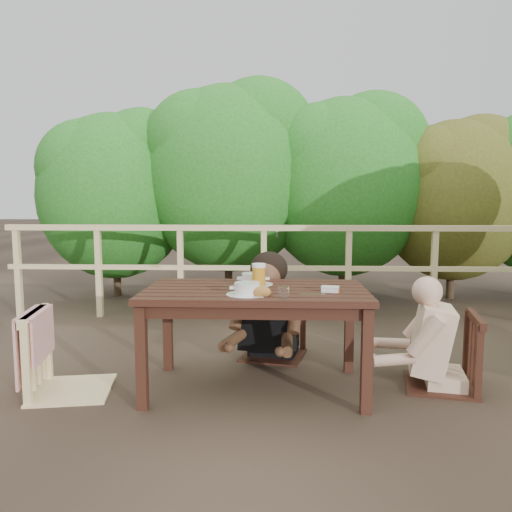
{
  "coord_description": "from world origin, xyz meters",
  "views": [
    {
      "loc": [
        0.14,
        -3.19,
        1.27
      ],
      "look_at": [
        0.0,
        0.05,
        0.9
      ],
      "focal_mm": 34.3,
      "sensor_mm": 36.0,
      "label": 1
    }
  ],
  "objects_px": {
    "soup_far": "(253,280)",
    "butter_tub": "(330,290)",
    "woman": "(274,275)",
    "bread_roll": "(262,292)",
    "chair_left": "(70,315)",
    "chair_right": "(443,317)",
    "beer_glass": "(259,277)",
    "table": "(256,340)",
    "diner_right": "(448,297)",
    "soup_near": "(247,289)",
    "tumbler": "(284,294)",
    "chair_far": "(274,298)"
  },
  "relations": [
    {
      "from": "soup_far",
      "to": "butter_tub",
      "type": "distance_m",
      "value": 0.57
    },
    {
      "from": "woman",
      "to": "bread_roll",
      "type": "distance_m",
      "value": 0.98
    },
    {
      "from": "chair_left",
      "to": "chair_right",
      "type": "height_order",
      "value": "chair_left"
    },
    {
      "from": "chair_left",
      "to": "beer_glass",
      "type": "bearing_deg",
      "value": -94.79
    },
    {
      "from": "table",
      "to": "beer_glass",
      "type": "bearing_deg",
      "value": 35.11
    },
    {
      "from": "diner_right",
      "to": "bread_roll",
      "type": "height_order",
      "value": "diner_right"
    },
    {
      "from": "chair_right",
      "to": "soup_near",
      "type": "distance_m",
      "value": 1.36
    },
    {
      "from": "woman",
      "to": "tumbler",
      "type": "height_order",
      "value": "woman"
    },
    {
      "from": "soup_near",
      "to": "bread_roll",
      "type": "relative_size",
      "value": 2.19
    },
    {
      "from": "table",
      "to": "woman",
      "type": "bearing_deg",
      "value": 81.05
    },
    {
      "from": "diner_right",
      "to": "butter_tub",
      "type": "relative_size",
      "value": 11.03
    },
    {
      "from": "chair_right",
      "to": "tumbler",
      "type": "height_order",
      "value": "chair_right"
    },
    {
      "from": "bread_roll",
      "to": "butter_tub",
      "type": "distance_m",
      "value": 0.46
    },
    {
      "from": "chair_right",
      "to": "beer_glass",
      "type": "xyz_separation_m",
      "value": [
        -1.24,
        -0.09,
        0.28
      ]
    },
    {
      "from": "table",
      "to": "tumbler",
      "type": "relative_size",
      "value": 18.07
    },
    {
      "from": "diner_right",
      "to": "soup_near",
      "type": "xyz_separation_m",
      "value": [
        -1.34,
        -0.3,
        0.1
      ]
    },
    {
      "from": "bread_roll",
      "to": "chair_left",
      "type": "bearing_deg",
      "value": 173.27
    },
    {
      "from": "chair_left",
      "to": "beer_glass",
      "type": "height_order",
      "value": "chair_left"
    },
    {
      "from": "soup_far",
      "to": "tumbler",
      "type": "relative_size",
      "value": 3.37
    },
    {
      "from": "chair_right",
      "to": "diner_right",
      "type": "xyz_separation_m",
      "value": [
        0.03,
        0.0,
        0.14
      ]
    },
    {
      "from": "bread_roll",
      "to": "butter_tub",
      "type": "xyz_separation_m",
      "value": [
        0.43,
        0.15,
        -0.01
      ]
    },
    {
      "from": "diner_right",
      "to": "butter_tub",
      "type": "distance_m",
      "value": 0.84
    },
    {
      "from": "soup_near",
      "to": "beer_glass",
      "type": "distance_m",
      "value": 0.23
    },
    {
      "from": "woman",
      "to": "chair_far",
      "type": "bearing_deg",
      "value": 102.72
    },
    {
      "from": "chair_far",
      "to": "bread_roll",
      "type": "relative_size",
      "value": 8.06
    },
    {
      "from": "butter_tub",
      "to": "chair_far",
      "type": "bearing_deg",
      "value": 125.75
    },
    {
      "from": "chair_far",
      "to": "butter_tub",
      "type": "height_order",
      "value": "chair_far"
    },
    {
      "from": "chair_left",
      "to": "soup_near",
      "type": "xyz_separation_m",
      "value": [
        1.18,
        -0.1,
        0.2
      ]
    },
    {
      "from": "soup_far",
      "to": "beer_glass",
      "type": "xyz_separation_m",
      "value": [
        0.04,
        -0.15,
        0.04
      ]
    },
    {
      "from": "soup_near",
      "to": "beer_glass",
      "type": "bearing_deg",
      "value": 73.55
    },
    {
      "from": "beer_glass",
      "to": "soup_near",
      "type": "bearing_deg",
      "value": -106.45
    },
    {
      "from": "tumbler",
      "to": "soup_near",
      "type": "bearing_deg",
      "value": 153.81
    },
    {
      "from": "woman",
      "to": "butter_tub",
      "type": "distance_m",
      "value": 0.9
    },
    {
      "from": "table",
      "to": "tumbler",
      "type": "xyz_separation_m",
      "value": [
        0.18,
        -0.31,
        0.38
      ]
    },
    {
      "from": "diner_right",
      "to": "beer_glass",
      "type": "relative_size",
      "value": 6.98
    },
    {
      "from": "chair_far",
      "to": "soup_near",
      "type": "height_order",
      "value": "chair_far"
    },
    {
      "from": "chair_far",
      "to": "woman",
      "type": "distance_m",
      "value": 0.18
    },
    {
      "from": "woman",
      "to": "soup_far",
      "type": "xyz_separation_m",
      "value": [
        -0.14,
        -0.56,
        0.06
      ]
    },
    {
      "from": "tumbler",
      "to": "butter_tub",
      "type": "height_order",
      "value": "tumbler"
    },
    {
      "from": "chair_left",
      "to": "soup_near",
      "type": "bearing_deg",
      "value": -104.93
    },
    {
      "from": "soup_far",
      "to": "beer_glass",
      "type": "distance_m",
      "value": 0.16
    },
    {
      "from": "chair_left",
      "to": "bread_roll",
      "type": "height_order",
      "value": "chair_left"
    },
    {
      "from": "beer_glass",
      "to": "bread_roll",
      "type": "bearing_deg",
      "value": -84.02
    },
    {
      "from": "chair_far",
      "to": "chair_right",
      "type": "relative_size",
      "value": 1.01
    },
    {
      "from": "bread_roll",
      "to": "beer_glass",
      "type": "relative_size",
      "value": 0.68
    },
    {
      "from": "butter_tub",
      "to": "woman",
      "type": "bearing_deg",
      "value": 125.23
    },
    {
      "from": "soup_near",
      "to": "tumbler",
      "type": "relative_size",
      "value": 3.28
    },
    {
      "from": "soup_far",
      "to": "bread_roll",
      "type": "height_order",
      "value": "soup_far"
    },
    {
      "from": "diner_right",
      "to": "soup_near",
      "type": "bearing_deg",
      "value": 113.74
    },
    {
      "from": "chair_right",
      "to": "soup_far",
      "type": "height_order",
      "value": "chair_right"
    }
  ]
}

